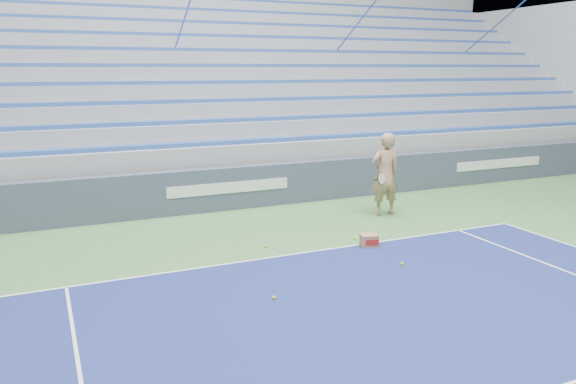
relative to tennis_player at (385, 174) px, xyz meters
name	(u,v)px	position (x,y,z in m)	size (l,w,h in m)	color
sponsor_barrier	(228,188)	(-3.37, 2.10, -0.47)	(30.00, 0.32, 1.10)	#3B445A
bleachers	(174,105)	(-3.37, 7.82, 1.33)	(31.00, 9.15, 7.30)	#9A9DA2
tennis_player	(385,174)	(0.00, 0.00, 0.00)	(1.00, 0.90, 2.05)	tan
ball_box	(369,241)	(-1.71, -2.06, -0.89)	(0.40, 0.35, 0.26)	#977149
tennis_ball_0	(402,264)	(-1.76, -3.27, -0.99)	(0.07, 0.07, 0.07)	#BDD22B
tennis_ball_1	(355,238)	(-1.74, -1.54, -0.99)	(0.07, 0.07, 0.07)	#BDD22B
tennis_ball_2	(265,246)	(-3.68, -1.27, -0.99)	(0.07, 0.07, 0.07)	#BDD22B
tennis_ball_3	(274,298)	(-4.53, -3.76, -0.99)	(0.07, 0.07, 0.07)	#BDD22B
tennis_ball_4	(214,264)	(-4.94, -1.85, -0.99)	(0.07, 0.07, 0.07)	#BDD22B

